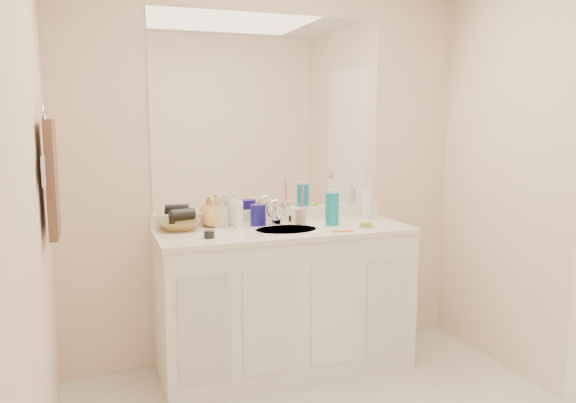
{
  "coord_description": "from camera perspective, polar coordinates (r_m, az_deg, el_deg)",
  "views": [
    {
      "loc": [
        -1.09,
        -2.07,
        1.52
      ],
      "look_at": [
        0.0,
        0.97,
        1.05
      ],
      "focal_mm": 35.0,
      "sensor_mm": 36.0,
      "label": 1
    }
  ],
  "objects": [
    {
      "name": "wall_back",
      "position": [
        3.55,
        -1.77,
        3.11
      ],
      "size": [
        2.6,
        0.02,
        2.4
      ],
      "primitive_type": "cube",
      "color": "#FCE3C5",
      "rests_on": "floor"
    },
    {
      "name": "wall_left",
      "position": [
        2.1,
        -25.2,
        -1.32
      ],
      "size": [
        0.02,
        2.6,
        2.4
      ],
      "primitive_type": "cube",
      "color": "#FCE3C5",
      "rests_on": "floor"
    },
    {
      "name": "vanity_cabinet",
      "position": [
        3.46,
        -0.28,
        -10.19
      ],
      "size": [
        1.5,
        0.55,
        0.85
      ],
      "primitive_type": "cube",
      "color": "white",
      "rests_on": "floor"
    },
    {
      "name": "countertop",
      "position": [
        3.34,
        -0.29,
        -3.02
      ],
      "size": [
        1.52,
        0.57,
        0.03
      ],
      "primitive_type": "cube",
      "color": "white",
      "rests_on": "vanity_cabinet"
    },
    {
      "name": "backsplash",
      "position": [
        3.58,
        -1.68,
        -1.38
      ],
      "size": [
        1.52,
        0.03,
        0.08
      ],
      "primitive_type": "cube",
      "color": "white",
      "rests_on": "countertop"
    },
    {
      "name": "sink_basin",
      "position": [
        3.32,
        -0.17,
        -3.03
      ],
      "size": [
        0.37,
        0.37,
        0.02
      ],
      "primitive_type": "cylinder",
      "color": "beige",
      "rests_on": "countertop"
    },
    {
      "name": "faucet",
      "position": [
        3.48,
        -1.17,
        -1.4
      ],
      "size": [
        0.02,
        0.02,
        0.11
      ],
      "primitive_type": "cylinder",
      "color": "silver",
      "rests_on": "countertop"
    },
    {
      "name": "mirror",
      "position": [
        3.53,
        -1.77,
        8.93
      ],
      "size": [
        1.48,
        0.01,
        1.2
      ],
      "primitive_type": "cube",
      "color": "white",
      "rests_on": "wall_back"
    },
    {
      "name": "blue_mug",
      "position": [
        3.44,
        -3.05,
        -1.37
      ],
      "size": [
        0.13,
        0.13,
        0.13
      ],
      "primitive_type": "cylinder",
      "rotation": [
        0.0,
        0.0,
        0.43
      ],
      "color": "navy",
      "rests_on": "countertop"
    },
    {
      "name": "tan_cup",
      "position": [
        3.48,
        1.3,
        -1.5
      ],
      "size": [
        0.07,
        0.07,
        0.1
      ],
      "primitive_type": "cylinder",
      "rotation": [
        0.0,
        0.0,
        0.01
      ],
      "color": "beige",
      "rests_on": "countertop"
    },
    {
      "name": "toothbrush",
      "position": [
        3.47,
        1.46,
        0.16
      ],
      "size": [
        0.01,
        0.04,
        0.21
      ],
      "primitive_type": "cylinder",
      "rotation": [
        0.14,
        0.0,
        -0.08
      ],
      "color": "#FF438F",
      "rests_on": "tan_cup"
    },
    {
      "name": "mouthwash_bottle",
      "position": [
        3.45,
        4.5,
        -0.76
      ],
      "size": [
        0.1,
        0.1,
        0.2
      ],
      "primitive_type": "cylinder",
      "rotation": [
        0.0,
        0.0,
        0.18
      ],
      "color": "#0C8F99",
      "rests_on": "countertop"
    },
    {
      "name": "clear_pump_bottle",
      "position": [
        3.7,
        8.06,
        -0.36
      ],
      "size": [
        0.07,
        0.07,
        0.18
      ],
      "primitive_type": "cylinder",
      "rotation": [
        0.0,
        0.0,
        0.04
      ],
      "color": "white",
      "rests_on": "countertop"
    },
    {
      "name": "soap_dish",
      "position": [
        3.39,
        7.89,
        -2.6
      ],
      "size": [
        0.1,
        0.09,
        0.01
      ],
      "primitive_type": "cube",
      "rotation": [
        0.0,
        0.0,
        0.2
      ],
      "color": "silver",
      "rests_on": "countertop"
    },
    {
      "name": "green_soap",
      "position": [
        3.38,
        7.89,
        -2.29
      ],
      "size": [
        0.08,
        0.07,
        0.02
      ],
      "primitive_type": "cube",
      "rotation": [
        0.0,
        0.0,
        -0.32
      ],
      "color": "#88BD2E",
      "rests_on": "soap_dish"
    },
    {
      "name": "orange_comb",
      "position": [
        3.27,
        5.61,
        -3.02
      ],
      "size": [
        0.12,
        0.03,
        0.01
      ],
      "primitive_type": "cube",
      "rotation": [
        0.0,
        0.0,
        -0.04
      ],
      "color": "#FF501A",
      "rests_on": "countertop"
    },
    {
      "name": "dark_jar",
      "position": [
        3.1,
        -8.0,
        -3.33
      ],
      "size": [
        0.06,
        0.06,
        0.04
      ],
      "primitive_type": "cylinder",
      "rotation": [
        0.0,
        0.0,
        -0.06
      ],
      "color": "black",
      "rests_on": "countertop"
    },
    {
      "name": "extra_white_bottle",
      "position": [
        3.34,
        -5.02,
        -1.38
      ],
      "size": [
        0.06,
        0.06,
        0.16
      ],
      "primitive_type": "cylinder",
      "rotation": [
        0.0,
        0.0,
        -0.14
      ],
      "color": "white",
      "rests_on": "countertop"
    },
    {
      "name": "soap_bottle_white",
      "position": [
        3.45,
        -5.57,
        -0.73
      ],
      "size": [
        0.1,
        0.1,
        0.2
      ],
      "primitive_type": "imported",
      "rotation": [
        0.0,
        0.0,
        -0.36
      ],
      "color": "white",
      "rests_on": "countertop"
    },
    {
      "name": "soap_bottle_cream",
      "position": [
        3.41,
        -6.81,
        -1.04
      ],
      "size": [
        0.1,
        0.1,
        0.18
      ],
      "primitive_type": "imported",
      "rotation": [
        0.0,
        0.0,
        -0.17
      ],
      "color": "beige",
      "rests_on": "countertop"
    },
    {
      "name": "soap_bottle_yellow",
      "position": [
        3.42,
        -7.68,
        -1.13
      ],
      "size": [
        0.17,
        0.17,
        0.17
      ],
      "primitive_type": "imported",
      "rotation": [
        0.0,
        0.0,
        -0.31
      ],
      "color": "#E3B358",
      "rests_on": "countertop"
    },
    {
      "name": "wicker_basket",
      "position": [
        3.35,
        -11.02,
        -2.38
      ],
      "size": [
        0.26,
        0.26,
        0.06
      ],
      "primitive_type": "imported",
      "rotation": [
        0.0,
        0.0,
        -0.12
      ],
      "color": "olive",
      "rests_on": "countertop"
    },
    {
      "name": "hair_dryer",
      "position": [
        3.35,
        -10.71,
        -1.33
      ],
      "size": [
        0.16,
        0.11,
        0.07
      ],
      "primitive_type": "cylinder",
      "rotation": [
        0.0,
        1.57,
        0.28
      ],
      "color": "black",
      "rests_on": "wicker_basket"
    },
    {
      "name": "towel_ring",
      "position": [
        2.85,
        -23.6,
        8.18
      ],
      "size": [
        0.01,
        0.11,
        0.11
      ],
      "primitive_type": "torus",
      "rotation": [
        0.0,
        1.57,
        0.0
      ],
      "color": "silver",
      "rests_on": "wall_left"
    },
    {
      "name": "hand_towel",
      "position": [
        2.86,
        -22.85,
        2.19
      ],
      "size": [
        0.04,
        0.32,
        0.55
      ],
      "primitive_type": "cube",
      "color": "#412C23",
      "rests_on": "towel_ring"
    },
    {
      "name": "switch_plate",
      "position": [
        2.66,
        -23.6,
        2.81
      ],
      "size": [
        0.01,
        0.08,
        0.13
      ],
      "primitive_type": "cube",
      "color": "silver",
      "rests_on": "wall_left"
    }
  ]
}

